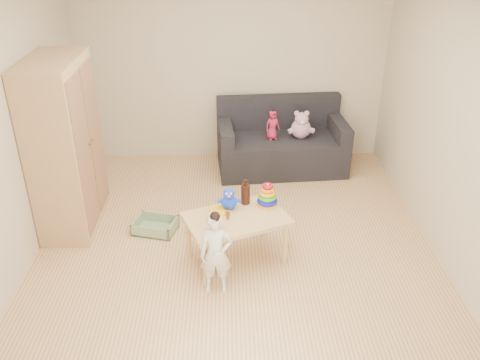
{
  "coord_description": "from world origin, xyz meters",
  "views": [
    {
      "loc": [
        -0.07,
        -4.25,
        3.03
      ],
      "look_at": [
        0.05,
        0.25,
        0.65
      ],
      "focal_mm": 38.0,
      "sensor_mm": 36.0,
      "label": 1
    }
  ],
  "objects_px": {
    "sofa": "(281,153)",
    "play_table": "(236,239)",
    "wardrobe": "(65,147)",
    "toddler": "(216,254)"
  },
  "relations": [
    {
      "from": "sofa",
      "to": "play_table",
      "type": "height_order",
      "value": "play_table"
    },
    {
      "from": "wardrobe",
      "to": "sofa",
      "type": "distance_m",
      "value": 2.76
    },
    {
      "from": "sofa",
      "to": "play_table",
      "type": "relative_size",
      "value": 1.75
    },
    {
      "from": "wardrobe",
      "to": "toddler",
      "type": "xyz_separation_m",
      "value": [
        1.55,
        -1.18,
        -0.52
      ]
    },
    {
      "from": "wardrobe",
      "to": "toddler",
      "type": "height_order",
      "value": "wardrobe"
    },
    {
      "from": "wardrobe",
      "to": "sofa",
      "type": "height_order",
      "value": "wardrobe"
    },
    {
      "from": "wardrobe",
      "to": "toddler",
      "type": "distance_m",
      "value": 2.02
    },
    {
      "from": "play_table",
      "to": "toddler",
      "type": "height_order",
      "value": "toddler"
    },
    {
      "from": "toddler",
      "to": "play_table",
      "type": "bearing_deg",
      "value": 66.67
    },
    {
      "from": "wardrobe",
      "to": "sofa",
      "type": "bearing_deg",
      "value": 27.65
    }
  ]
}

